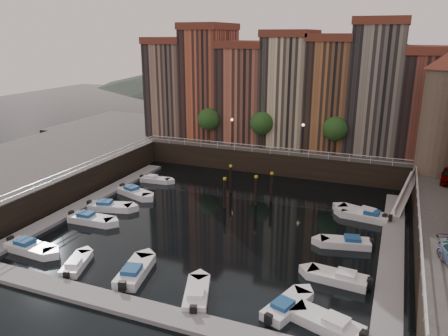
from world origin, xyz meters
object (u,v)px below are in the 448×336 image
at_px(boat_left_1, 90,219).
at_px(boat_left_2, 109,207).
at_px(gangway, 406,192).
at_px(boat_left_0, 30,248).
at_px(corner_tower, 443,112).
at_px(mooring_pilings, 246,188).

distance_m(boat_left_1, boat_left_2, 3.56).
distance_m(gangway, boat_left_0, 38.35).
bearing_deg(boat_left_1, corner_tower, 29.85).
bearing_deg(mooring_pilings, boat_left_2, -148.40).
height_order(corner_tower, mooring_pilings, corner_tower).
bearing_deg(boat_left_2, boat_left_0, -107.89).
height_order(corner_tower, gangway, corner_tower).
relative_size(mooring_pilings, boat_left_2, 1.13).
height_order(corner_tower, boat_left_1, corner_tower).
distance_m(boat_left_0, boat_left_2, 10.66).
relative_size(gangway, boat_left_0, 1.63).
bearing_deg(mooring_pilings, boat_left_0, -126.19).
relative_size(corner_tower, mooring_pilings, 2.41).
distance_m(corner_tower, boat_left_0, 44.48).
distance_m(mooring_pilings, boat_left_0, 23.08).
xyz_separation_m(mooring_pilings, boat_left_2, (-12.94, -7.96, -1.27)).
distance_m(gangway, boat_left_2, 32.41).
bearing_deg(corner_tower, boat_left_1, -147.66).
height_order(boat_left_0, boat_left_2, boat_left_0).
xyz_separation_m(gangway, mooring_pilings, (-16.91, -4.56, -0.27)).
xyz_separation_m(gangway, boat_left_1, (-29.59, -16.07, -1.53)).
bearing_deg(boat_left_0, gangway, 40.24).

